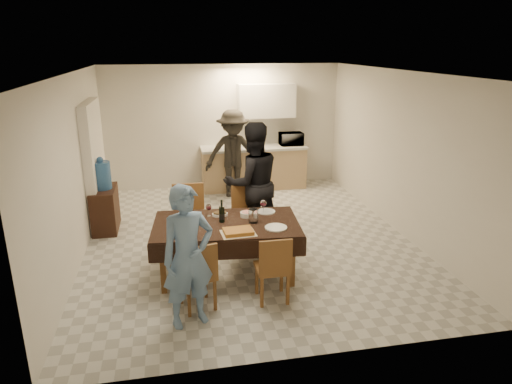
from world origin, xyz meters
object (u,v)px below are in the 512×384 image
(savoury_tart, at_px, (238,232))
(person_far, at_px, (253,183))
(console, at_px, (105,209))
(person_near, at_px, (188,257))
(water_pitcher, at_px, (253,216))
(microwave, at_px, (291,139))
(dining_table, at_px, (226,225))
(wine_bottle, at_px, (222,211))
(person_kitchen, at_px, (233,154))
(water_jug, at_px, (101,175))

(savoury_tart, distance_m, person_far, 1.51)
(console, bearing_deg, person_near, -67.55)
(water_pitcher, relative_size, microwave, 0.38)
(dining_table, height_order, water_pitcher, water_pitcher)
(wine_bottle, relative_size, person_far, 0.16)
(console, relative_size, microwave, 1.59)
(water_pitcher, distance_m, person_kitchen, 3.40)
(person_kitchen, bearing_deg, savoury_tart, -97.41)
(person_kitchen, bearing_deg, microwave, 18.74)
(wine_bottle, bearing_deg, savoury_tart, -70.77)
(dining_table, relative_size, savoury_tart, 4.73)
(savoury_tart, bearing_deg, wine_bottle, 109.23)
(dining_table, height_order, person_far, person_far)
(dining_table, height_order, person_near, person_near)
(water_jug, distance_m, person_far, 2.51)
(savoury_tart, xyz_separation_m, microwave, (1.81, 4.18, 0.28))
(microwave, distance_m, person_far, 3.07)
(console, relative_size, water_pitcher, 4.21)
(console, height_order, savoury_tart, savoury_tart)
(wine_bottle, distance_m, water_pitcher, 0.42)
(savoury_tart, bearing_deg, person_far, 72.53)
(water_jug, relative_size, person_far, 0.24)
(savoury_tart, height_order, person_near, person_near)
(water_jug, relative_size, savoury_tart, 1.08)
(savoury_tart, bearing_deg, water_pitcher, 52.85)
(person_far, bearing_deg, console, -31.00)
(water_pitcher, distance_m, savoury_tart, 0.42)
(person_near, xyz_separation_m, person_far, (1.10, 2.10, 0.14))
(microwave, height_order, person_near, person_near)
(water_jug, distance_m, wine_bottle, 2.58)
(water_pitcher, distance_m, person_far, 1.12)
(console, height_order, person_near, person_near)
(savoury_tart, relative_size, person_far, 0.22)
(person_near, bearing_deg, dining_table, 43.81)
(person_near, height_order, person_far, person_far)
(person_near, relative_size, person_kitchen, 0.91)
(savoury_tart, bearing_deg, dining_table, 104.74)
(water_pitcher, xyz_separation_m, savoury_tart, (-0.25, -0.33, -0.07))
(water_jug, xyz_separation_m, savoury_tart, (1.89, -2.33, -0.18))
(water_pitcher, distance_m, microwave, 4.16)
(person_kitchen, bearing_deg, wine_bottle, -100.90)
(water_pitcher, height_order, savoury_tart, water_pitcher)
(wine_bottle, xyz_separation_m, microwave, (1.96, 3.75, 0.15))
(person_far, xyz_separation_m, person_kitchen, (0.03, 2.30, -0.06))
(person_far, bearing_deg, dining_table, 52.37)
(water_pitcher, bearing_deg, microwave, 67.91)
(dining_table, bearing_deg, person_far, 67.42)
(microwave, relative_size, person_far, 0.26)
(dining_table, distance_m, person_kitchen, 3.40)
(water_pitcher, bearing_deg, savoury_tart, -127.15)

